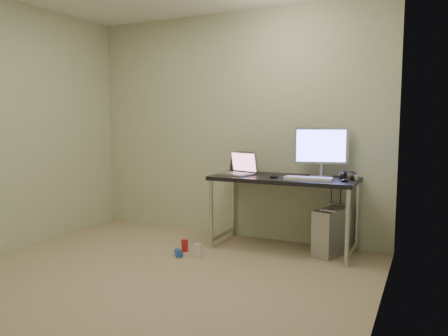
% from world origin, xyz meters
% --- Properties ---
extents(floor, '(3.50, 3.50, 0.00)m').
position_xyz_m(floor, '(0.00, 0.00, 0.00)').
color(floor, tan).
rests_on(floor, ground).
extents(wall_back, '(3.50, 0.02, 2.50)m').
position_xyz_m(wall_back, '(0.00, 1.75, 1.25)').
color(wall_back, beige).
rests_on(wall_back, ground).
extents(wall_right, '(0.02, 3.50, 2.50)m').
position_xyz_m(wall_right, '(1.75, 0.00, 1.25)').
color(wall_right, beige).
rests_on(wall_right, ground).
extents(desk, '(1.45, 0.63, 0.75)m').
position_xyz_m(desk, '(0.71, 1.43, 0.66)').
color(desk, black).
rests_on(desk, ground).
extents(tower_computer, '(0.32, 0.47, 0.48)m').
position_xyz_m(tower_computer, '(1.19, 1.47, 0.23)').
color(tower_computer, '#A7A7AB').
rests_on(tower_computer, ground).
extents(cable_a, '(0.01, 0.16, 0.69)m').
position_xyz_m(cable_a, '(1.14, 1.70, 0.40)').
color(cable_a, black).
rests_on(cable_a, ground).
extents(cable_b, '(0.02, 0.11, 0.71)m').
position_xyz_m(cable_b, '(1.23, 1.68, 0.38)').
color(cable_b, black).
rests_on(cable_b, ground).
extents(can_red, '(0.08, 0.08, 0.12)m').
position_xyz_m(can_red, '(-0.16, 0.94, 0.06)').
color(can_red, red).
rests_on(can_red, ground).
extents(can_white, '(0.09, 0.09, 0.13)m').
position_xyz_m(can_white, '(0.04, 0.84, 0.06)').
color(can_white, silver).
rests_on(can_white, ground).
extents(can_blue, '(0.13, 0.13, 0.07)m').
position_xyz_m(can_blue, '(-0.14, 0.78, 0.03)').
color(can_blue, blue).
rests_on(can_blue, ground).
extents(laptop, '(0.40, 0.36, 0.23)m').
position_xyz_m(laptop, '(0.22, 1.41, 0.80)').
color(laptop, silver).
rests_on(laptop, desk).
extents(monitor, '(0.52, 0.21, 0.49)m').
position_xyz_m(monitor, '(1.04, 1.60, 1.04)').
color(monitor, silver).
rests_on(monitor, desk).
extents(keyboard, '(0.46, 0.16, 0.03)m').
position_xyz_m(keyboard, '(0.99, 1.29, 0.76)').
color(keyboard, white).
rests_on(keyboard, desk).
extents(mouse_right, '(0.09, 0.12, 0.04)m').
position_xyz_m(mouse_right, '(1.32, 1.34, 0.77)').
color(mouse_right, black).
rests_on(mouse_right, desk).
extents(mouse_left, '(0.10, 0.13, 0.04)m').
position_xyz_m(mouse_left, '(0.64, 1.33, 0.77)').
color(mouse_left, black).
rests_on(mouse_left, desk).
extents(headphones, '(0.17, 0.10, 0.10)m').
position_xyz_m(headphones, '(1.33, 1.50, 0.78)').
color(headphones, black).
rests_on(headphones, desk).
extents(picture_frame, '(0.28, 0.12, 0.22)m').
position_xyz_m(picture_frame, '(0.12, 1.72, 0.86)').
color(picture_frame, black).
rests_on(picture_frame, desk).
extents(webcam, '(0.04, 0.03, 0.12)m').
position_xyz_m(webcam, '(0.27, 1.70, 0.84)').
color(webcam, silver).
rests_on(webcam, desk).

